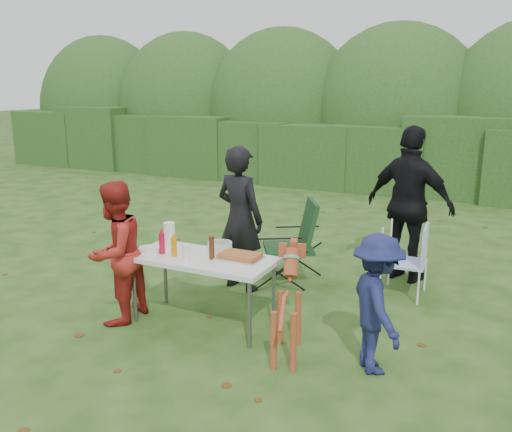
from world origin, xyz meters
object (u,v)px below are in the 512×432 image
at_px(person_red_jacket, 115,253).
at_px(ketchup_bottle, 162,243).
at_px(child, 377,304).
at_px(lawn_chair, 404,259).
at_px(camping_chair, 288,243).
at_px(dog, 287,309).
at_px(paper_towel_roll, 169,234).
at_px(person_cook, 240,219).
at_px(beer_bottle, 212,248).
at_px(person_black_puffy, 410,205).
at_px(folding_table, 203,262).
at_px(mustard_bottle, 174,247).

xyz_separation_m(person_red_jacket, ketchup_bottle, (0.42, 0.23, 0.09)).
height_order(child, lawn_chair, child).
distance_m(child, camping_chair, 2.20).
relative_size(camping_chair, ketchup_bottle, 4.92).
distance_m(dog, camping_chair, 1.87).
xyz_separation_m(person_red_jacket, paper_towel_roll, (0.33, 0.51, 0.11)).
bearing_deg(person_cook, child, 160.02).
height_order(person_cook, person_red_jacket, person_cook).
xyz_separation_m(lawn_chair, beer_bottle, (-1.60, -1.75, 0.42)).
relative_size(child, ketchup_bottle, 5.66).
bearing_deg(ketchup_bottle, beer_bottle, 7.83).
relative_size(person_black_puffy, ketchup_bottle, 8.99).
xyz_separation_m(person_cook, person_red_jacket, (-0.73, -1.40, -0.13)).
bearing_deg(ketchup_bottle, lawn_chair, 40.29).
bearing_deg(ketchup_bottle, camping_chair, 63.13).
bearing_deg(person_cook, dog, 143.17).
bearing_deg(lawn_chair, beer_bottle, 43.87).
xyz_separation_m(folding_table, camping_chair, (0.35, 1.46, -0.14)).
distance_m(person_black_puffy, paper_towel_roll, 3.03).
bearing_deg(camping_chair, ketchup_bottle, 32.80).
bearing_deg(dog, ketchup_bottle, 66.21).
height_order(folding_table, person_red_jacket, person_red_jacket).
xyz_separation_m(dog, mustard_bottle, (-1.33, 0.17, 0.37)).
xyz_separation_m(mustard_bottle, ketchup_bottle, (-0.16, 0.02, 0.01)).
bearing_deg(person_black_puffy, folding_table, 71.10).
xyz_separation_m(person_red_jacket, dog, (1.92, 0.05, -0.29)).
bearing_deg(dog, person_cook, 24.46).
bearing_deg(person_black_puffy, mustard_bottle, 68.15).
distance_m(dog, lawn_chair, 2.12).
bearing_deg(lawn_chair, mustard_bottle, 39.04).
xyz_separation_m(folding_table, person_black_puffy, (1.65, 2.28, 0.30)).
distance_m(person_red_jacket, ketchup_bottle, 0.49).
bearing_deg(dog, lawn_chair, -35.10).
height_order(camping_chair, lawn_chair, camping_chair).
relative_size(person_black_puffy, camping_chair, 1.83).
distance_m(child, ketchup_bottle, 2.30).
relative_size(person_red_jacket, child, 1.21).
height_order(child, paper_towel_roll, child).
bearing_deg(child, folding_table, 50.80).
height_order(camping_chair, ketchup_bottle, camping_chair).
xyz_separation_m(camping_chair, ketchup_bottle, (-0.79, -1.55, 0.31)).
bearing_deg(mustard_bottle, child, -1.19).
height_order(person_red_jacket, dog, person_red_jacket).
relative_size(camping_chair, paper_towel_roll, 4.16).
bearing_deg(lawn_chair, person_cook, 15.91).
distance_m(ketchup_bottle, paper_towel_roll, 0.30).
bearing_deg(paper_towel_roll, beer_bottle, -17.19).
relative_size(dog, beer_bottle, 4.12).
bearing_deg(dog, camping_chair, 5.42).
relative_size(person_black_puffy, paper_towel_roll, 7.61).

